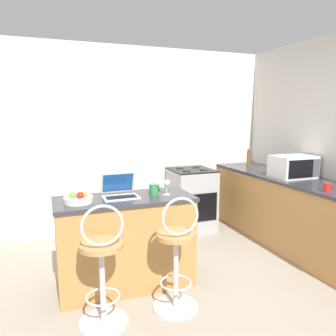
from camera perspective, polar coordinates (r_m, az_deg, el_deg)
ground_plane at (r=2.99m, az=2.29°, el=-24.51°), size 20.00×20.00×0.00m
wall_back at (r=4.68m, az=-8.49°, el=4.72°), size 12.00×0.06×2.60m
breakfast_bar at (r=3.28m, az=-7.40°, el=-12.63°), size 1.30×0.56×0.89m
counter_right at (r=4.43m, az=20.83°, el=-7.30°), size 0.66×2.78×0.89m
bar_stool_near at (r=2.72m, az=-11.37°, el=-16.84°), size 0.40×0.40×1.01m
bar_stool_far at (r=2.87m, az=1.51°, el=-15.20°), size 0.40×0.40×1.01m
laptop at (r=3.17m, az=-8.43°, el=-3.93°), size 0.33×0.28×0.22m
microwave at (r=4.37m, az=20.99°, el=0.25°), size 0.51×0.37×0.27m
stove_range at (r=4.80m, az=4.10°, el=-5.46°), size 0.59×0.61×0.90m
mug_red at (r=3.72m, az=26.01°, el=-3.01°), size 0.09×0.07×0.09m
wine_glass_tall at (r=3.19m, az=-0.23°, el=-2.80°), size 0.07×0.07×0.15m
mug_blue at (r=4.73m, az=18.40°, el=0.03°), size 0.10×0.09×0.10m
pepper_mill at (r=5.13m, az=13.85°, el=1.75°), size 0.05×0.05×0.27m
fruit_bowl at (r=3.02m, az=-15.32°, el=-5.22°), size 0.26×0.26×0.11m
mug_green at (r=3.21m, az=-2.46°, el=-3.71°), size 0.11×0.09×0.10m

